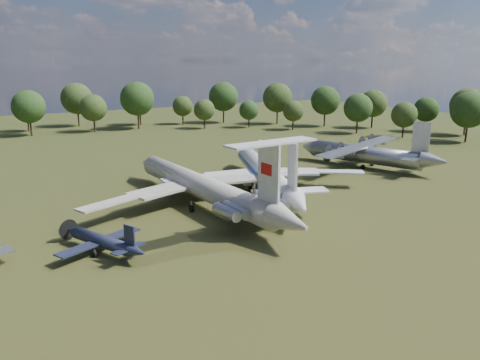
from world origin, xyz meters
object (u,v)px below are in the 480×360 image
tu104_jet (265,177)px  person_on_il62 (254,189)px  small_prop_west (103,244)px  an12_transport (364,156)px  il62_airliner (202,191)px

tu104_jet → person_on_il62: 20.38m
tu104_jet → small_prop_west: tu104_jet is taller
an12_transport → small_prop_west: 60.33m
il62_airliner → person_on_il62: (0.73, -13.25, 3.28)m
small_prop_west → person_on_il62: size_ratio=8.03×
an12_transport → small_prop_west: size_ratio=2.31×
il62_airliner → tu104_jet: 13.36m
an12_transport → person_on_il62: (-39.63, -19.96, 3.43)m
tu104_jet → an12_transport: tu104_jet is taller
person_on_il62 → an12_transport: bearing=-174.2°
il62_airliner → small_prop_west: size_ratio=3.32×
tu104_jet → small_prop_west: bearing=-136.6°
il62_airliner → small_prop_west: bearing=-153.2°
an12_transport → small_prop_west: bearing=177.0°
il62_airliner → small_prop_west: 20.31m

